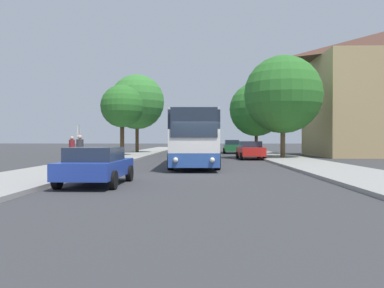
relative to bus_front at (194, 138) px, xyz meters
The scene contains 17 objects.
ground_plane 5.38m from the bus_front, 86.32° to the right, with size 300.00×300.00×0.00m, color #38383A.
sidewalk_left 8.55m from the bus_front, 142.70° to the right, with size 4.00×120.00×0.15m, color gray.
sidewalk_right 9.07m from the bus_front, 34.75° to the right, with size 4.00×120.00×0.15m, color gray.
bus_front is the anchor object (origin of this frame).
bus_middle 14.14m from the bus_front, 90.16° to the left, with size 3.09×11.30×3.50m.
bus_rear 27.12m from the bus_front, 90.83° to the left, with size 3.01×10.86×3.42m.
parked_car_left_curb 10.50m from the bus_front, 108.39° to the right, with size 2.12×4.03×1.36m.
parked_car_right_near 9.19m from the bus_front, 60.39° to the left, with size 2.16×3.97×1.51m.
parked_car_right_far 22.01m from the bus_front, 79.37° to the left, with size 2.10×4.45×1.62m.
bus_stop_sign 7.00m from the bus_front, 149.88° to the right, with size 0.08×0.45×2.27m.
pedestrian_waiting_near 7.86m from the bus_front, behind, with size 0.36×0.36×1.67m.
pedestrian_waiting_far 7.20m from the bus_front, 143.12° to the right, with size 0.36×0.36×1.72m.
pedestrian_walking_back 7.60m from the bus_front, behind, with size 0.36×0.36×1.70m.
tree_left_near 15.02m from the bus_front, 119.53° to the left, with size 4.12×4.12×6.80m.
tree_left_far 22.91m from the bus_front, 108.88° to the left, with size 6.50×6.50×9.26m.
tree_right_near 11.99m from the bus_front, 49.80° to the left, with size 6.58×6.58×8.61m.
tree_right_mid 24.21m from the bus_front, 72.61° to the left, with size 6.57×6.57×8.50m.
Camera 1 is at (0.18, -18.12, 1.62)m, focal length 35.00 mm.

